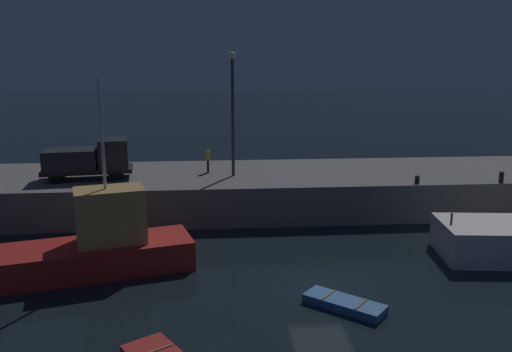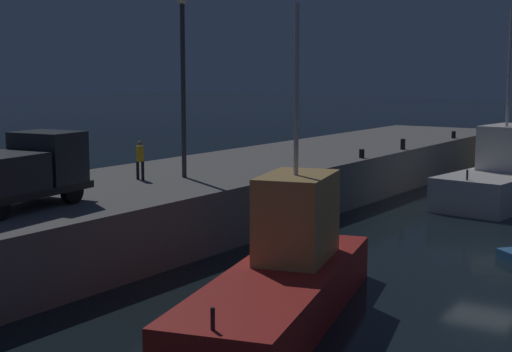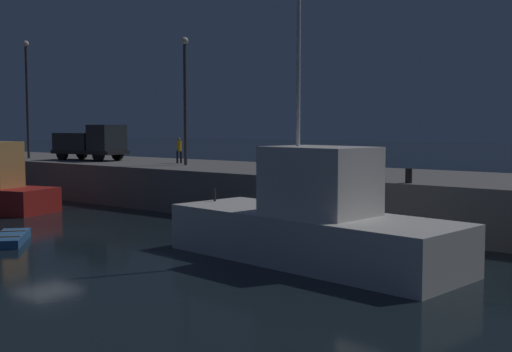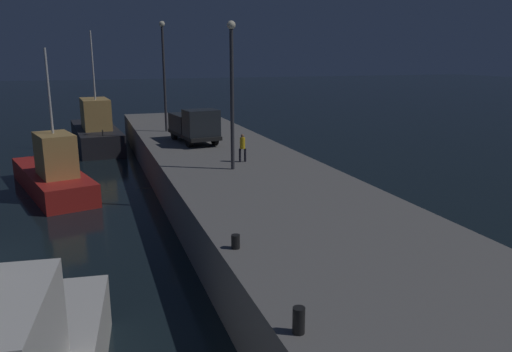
{
  "view_description": "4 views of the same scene",
  "coord_description": "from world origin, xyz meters",
  "px_view_note": "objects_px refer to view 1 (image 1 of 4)",
  "views": [
    {
      "loc": [
        -4.52,
        -20.45,
        9.42
      ],
      "look_at": [
        -1.93,
        10.51,
        2.61
      ],
      "focal_mm": 36.62,
      "sensor_mm": 36.0,
      "label": 1
    },
    {
      "loc": [
        -27.94,
        -8.44,
        6.84
      ],
      "look_at": [
        1.14,
        11.2,
        1.96
      ],
      "focal_mm": 52.95,
      "sensor_mm": 36.0,
      "label": 2
    },
    {
      "loc": [
        24.34,
        -16.2,
        4.74
      ],
      "look_at": [
        1.83,
        12.34,
        1.9
      ],
      "focal_mm": 45.45,
      "sensor_mm": 36.0,
      "label": 3
    },
    {
      "loc": [
        21.7,
        4.73,
        8.35
      ],
      "look_at": [
        -2.0,
        12.8,
        2.19
      ],
      "focal_mm": 34.72,
      "sensor_mm": 36.0,
      "label": 4
    }
  ],
  "objects_px": {
    "dockworker": "(208,159)",
    "dinghy_orange_near": "(344,304)",
    "bollard_east": "(501,177)",
    "utility_truck": "(90,159)",
    "bollard_west": "(417,179)",
    "fishing_trawler_red": "(83,248)",
    "lamp_post_east": "(233,104)"
  },
  "relations": [
    {
      "from": "dockworker",
      "to": "bollard_west",
      "type": "distance_m",
      "value": 13.09
    },
    {
      "from": "dockworker",
      "to": "bollard_east",
      "type": "bearing_deg",
      "value": -13.36
    },
    {
      "from": "bollard_west",
      "to": "bollard_east",
      "type": "distance_m",
      "value": 5.17
    },
    {
      "from": "dinghy_orange_near",
      "to": "dockworker",
      "type": "relative_size",
      "value": 1.93
    },
    {
      "from": "bollard_east",
      "to": "utility_truck",
      "type": "bearing_deg",
      "value": 173.33
    },
    {
      "from": "dockworker",
      "to": "bollard_east",
      "type": "relative_size",
      "value": 2.63
    },
    {
      "from": "dinghy_orange_near",
      "to": "bollard_east",
      "type": "bearing_deg",
      "value": 41.37
    },
    {
      "from": "dinghy_orange_near",
      "to": "dockworker",
      "type": "distance_m",
      "value": 16.19
    },
    {
      "from": "utility_truck",
      "to": "bollard_west",
      "type": "distance_m",
      "value": 19.84
    },
    {
      "from": "lamp_post_east",
      "to": "bollard_west",
      "type": "distance_m",
      "value": 12.02
    },
    {
      "from": "dinghy_orange_near",
      "to": "bollard_west",
      "type": "height_order",
      "value": "bollard_west"
    },
    {
      "from": "dinghy_orange_near",
      "to": "bollard_east",
      "type": "distance_m",
      "value": 16.51
    },
    {
      "from": "fishing_trawler_red",
      "to": "bollard_east",
      "type": "relative_size",
      "value": 17.88
    },
    {
      "from": "dinghy_orange_near",
      "to": "utility_truck",
      "type": "bearing_deg",
      "value": 132.5
    },
    {
      "from": "utility_truck",
      "to": "bollard_east",
      "type": "xyz_separation_m",
      "value": [
        24.79,
        -2.9,
        -0.93
      ]
    },
    {
      "from": "fishing_trawler_red",
      "to": "dinghy_orange_near",
      "type": "xyz_separation_m",
      "value": [
        10.94,
        -4.41,
        -1.0
      ]
    },
    {
      "from": "fishing_trawler_red",
      "to": "bollard_west",
      "type": "relative_size",
      "value": 24.3
    },
    {
      "from": "dinghy_orange_near",
      "to": "utility_truck",
      "type": "height_order",
      "value": "utility_truck"
    },
    {
      "from": "utility_truck",
      "to": "bollard_west",
      "type": "bearing_deg",
      "value": -8.17
    },
    {
      "from": "fishing_trawler_red",
      "to": "utility_truck",
      "type": "bearing_deg",
      "value": 99.79
    },
    {
      "from": "fishing_trawler_red",
      "to": "utility_truck",
      "type": "relative_size",
      "value": 1.98
    },
    {
      "from": "bollard_west",
      "to": "bollard_east",
      "type": "bearing_deg",
      "value": -0.9
    },
    {
      "from": "bollard_west",
      "to": "dockworker",
      "type": "bearing_deg",
      "value": 161.74
    },
    {
      "from": "utility_truck",
      "to": "lamp_post_east",
      "type": "bearing_deg",
      "value": 1.5
    },
    {
      "from": "lamp_post_east",
      "to": "fishing_trawler_red",
      "type": "bearing_deg",
      "value": -127.15
    },
    {
      "from": "utility_truck",
      "to": "bollard_east",
      "type": "height_order",
      "value": "utility_truck"
    },
    {
      "from": "lamp_post_east",
      "to": "bollard_east",
      "type": "bearing_deg",
      "value": -11.07
    },
    {
      "from": "bollard_west",
      "to": "bollard_east",
      "type": "height_order",
      "value": "bollard_east"
    },
    {
      "from": "utility_truck",
      "to": "dockworker",
      "type": "bearing_deg",
      "value": 10.07
    },
    {
      "from": "dockworker",
      "to": "dinghy_orange_near",
      "type": "bearing_deg",
      "value": -70.35
    },
    {
      "from": "dinghy_orange_near",
      "to": "bollard_west",
      "type": "bearing_deg",
      "value": 56.95
    },
    {
      "from": "fishing_trawler_red",
      "to": "dinghy_orange_near",
      "type": "relative_size",
      "value": 3.51
    }
  ]
}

